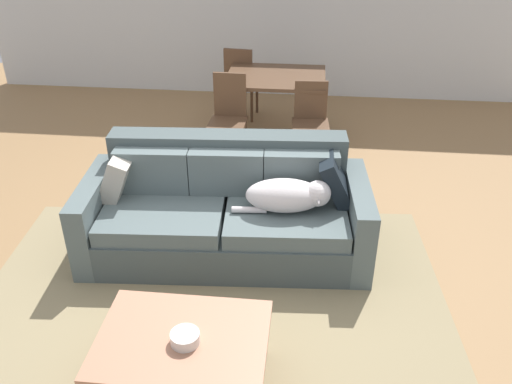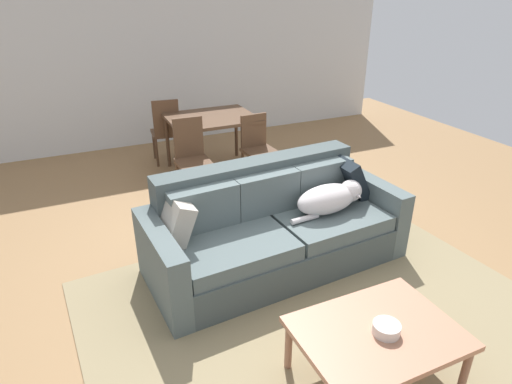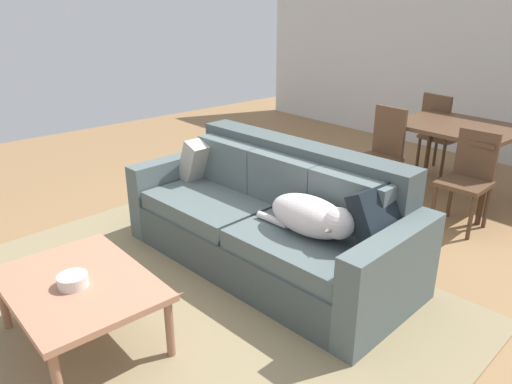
% 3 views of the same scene
% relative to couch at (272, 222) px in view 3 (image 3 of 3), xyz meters
% --- Properties ---
extents(ground_plane, '(10.00, 10.00, 0.00)m').
position_rel_couch_xyz_m(ground_plane, '(-0.06, -0.07, -0.35)').
color(ground_plane, olive).
extents(back_partition, '(8.00, 0.12, 2.70)m').
position_rel_couch_xyz_m(back_partition, '(-0.06, 3.93, 1.00)').
color(back_partition, silver).
rests_on(back_partition, ground).
extents(area_rug, '(3.69, 3.11, 0.01)m').
position_rel_couch_xyz_m(area_rug, '(0.00, -0.89, -0.34)').
color(area_rug, '#8D7D59').
rests_on(area_rug, ground).
extents(couch, '(2.38, 1.13, 0.92)m').
position_rel_couch_xyz_m(couch, '(0.00, 0.00, 0.00)').
color(couch, '#434F4F').
rests_on(couch, ground).
extents(dog_on_left_cushion, '(0.77, 0.34, 0.27)m').
position_rel_couch_xyz_m(dog_on_left_cushion, '(0.53, -0.12, 0.26)').
color(dog_on_left_cushion, silver).
rests_on(dog_on_left_cushion, couch).
extents(throw_pillow_by_left_arm, '(0.30, 0.38, 0.40)m').
position_rel_couch_xyz_m(throw_pillow_by_left_arm, '(-0.90, -0.01, 0.29)').
color(throw_pillow_by_left_arm, '#AEA799').
rests_on(throw_pillow_by_left_arm, couch).
extents(throw_pillow_by_right_arm, '(0.29, 0.41, 0.42)m').
position_rel_couch_xyz_m(throw_pillow_by_right_arm, '(0.89, 0.11, 0.31)').
color(throw_pillow_by_right_arm, black).
rests_on(throw_pillow_by_right_arm, couch).
extents(coffee_table, '(1.01, 0.74, 0.43)m').
position_rel_couch_xyz_m(coffee_table, '(-0.03, -1.52, 0.03)').
color(coffee_table, tan).
rests_on(coffee_table, ground).
extents(bowl_on_coffee_table, '(0.17, 0.17, 0.07)m').
position_rel_couch_xyz_m(bowl_on_coffee_table, '(0.00, -1.55, 0.11)').
color(bowl_on_coffee_table, silver).
rests_on(bowl_on_coffee_table, coffee_table).
extents(dining_table, '(1.15, 0.94, 0.78)m').
position_rel_couch_xyz_m(dining_table, '(0.24, 2.33, 0.35)').
color(dining_table, brown).
rests_on(dining_table, ground).
extents(dining_chair_near_left, '(0.41, 0.41, 0.95)m').
position_rel_couch_xyz_m(dining_chair_near_left, '(-0.24, 1.73, 0.17)').
color(dining_chair_near_left, brown).
rests_on(dining_chair_near_left, ground).
extents(dining_chair_near_right, '(0.42, 0.42, 0.88)m').
position_rel_couch_xyz_m(dining_chair_near_right, '(0.66, 1.77, 0.14)').
color(dining_chair_near_right, brown).
rests_on(dining_chair_near_right, ground).
extents(dining_chair_far_left, '(0.44, 0.44, 0.95)m').
position_rel_couch_xyz_m(dining_chair_far_left, '(-0.26, 2.88, 0.17)').
color(dining_chair_far_left, brown).
rests_on(dining_chair_far_left, ground).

